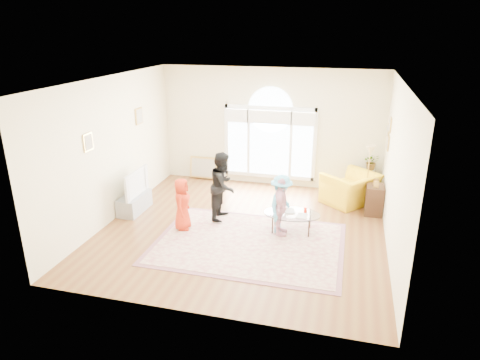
% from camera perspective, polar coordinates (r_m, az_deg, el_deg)
% --- Properties ---
extents(ground, '(6.00, 6.00, 0.00)m').
position_cam_1_polar(ground, '(9.42, 0.36, -6.59)').
color(ground, brown).
rests_on(ground, ground).
extents(room_shell, '(6.00, 6.00, 6.00)m').
position_cam_1_polar(room_shell, '(11.50, 3.93, 6.61)').
color(room_shell, beige).
rests_on(room_shell, ground).
extents(area_rug, '(3.60, 2.60, 0.02)m').
position_cam_1_polar(area_rug, '(8.84, 1.19, -8.41)').
color(area_rug, '#C2B493').
rests_on(area_rug, ground).
extents(rug_border, '(3.80, 2.80, 0.01)m').
position_cam_1_polar(rug_border, '(8.84, 1.19, -8.43)').
color(rug_border, '#81515C').
rests_on(rug_border, ground).
extents(tv_console, '(0.45, 1.00, 0.42)m').
position_cam_1_polar(tv_console, '(10.53, -13.90, -2.99)').
color(tv_console, gray).
rests_on(tv_console, ground).
extents(television, '(0.17, 1.06, 0.61)m').
position_cam_1_polar(television, '(10.35, -14.09, -0.36)').
color(television, black).
rests_on(television, tv_console).
extents(coffee_table, '(1.24, 0.82, 0.54)m').
position_cam_1_polar(coffee_table, '(9.23, 6.94, -4.55)').
color(coffee_table, silver).
rests_on(coffee_table, ground).
extents(armchair, '(1.58, 1.60, 0.78)m').
position_cam_1_polar(armchair, '(10.96, 14.48, -1.12)').
color(armchair, yellow).
rests_on(armchair, ground).
extents(side_cabinet, '(0.40, 0.50, 0.70)m').
position_cam_1_polar(side_cabinet, '(10.52, 17.44, -2.54)').
color(side_cabinet, black).
rests_on(side_cabinet, ground).
extents(floor_lamp, '(0.29, 0.29, 1.51)m').
position_cam_1_polar(floor_lamp, '(10.72, 16.94, 3.22)').
color(floor_lamp, black).
rests_on(floor_lamp, ground).
extents(plant_pedestal, '(0.20, 0.20, 0.70)m').
position_cam_1_polar(plant_pedestal, '(11.65, 16.86, -0.30)').
color(plant_pedestal, white).
rests_on(plant_pedestal, ground).
extents(potted_plant, '(0.42, 0.37, 0.42)m').
position_cam_1_polar(potted_plant, '(11.48, 17.14, 2.34)').
color(potted_plant, '#33722D').
rests_on(potted_plant, plant_pedestal).
extents(leaning_picture, '(0.80, 0.14, 0.62)m').
position_cam_1_polar(leaning_picture, '(12.49, -4.83, 0.16)').
color(leaning_picture, tan).
rests_on(leaning_picture, ground).
extents(child_red, '(0.45, 0.61, 1.15)m').
position_cam_1_polar(child_red, '(9.28, -7.72, -3.18)').
color(child_red, red).
rests_on(child_red, area_rug).
extents(child_black, '(0.61, 0.78, 1.56)m').
position_cam_1_polar(child_black, '(9.64, -2.27, -0.78)').
color(child_black, black).
rests_on(child_black, area_rug).
extents(child_pink, '(0.34, 0.75, 1.27)m').
position_cam_1_polar(child_pink, '(8.95, 5.43, -3.56)').
color(child_pink, '#F6A9C2').
rests_on(child_pink, area_rug).
extents(child_blue, '(0.62, 0.91, 1.29)m').
position_cam_1_polar(child_blue, '(9.04, 5.50, -3.24)').
color(child_blue, '#54B1D6').
rests_on(child_blue, area_rug).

